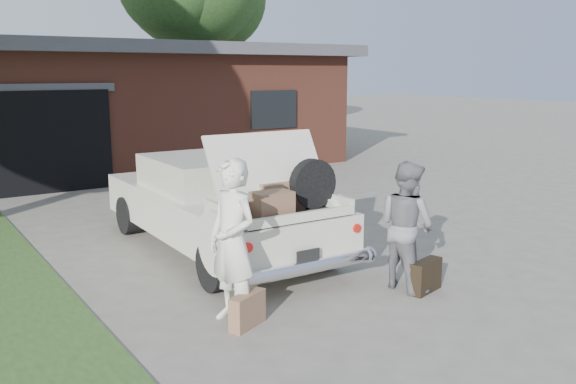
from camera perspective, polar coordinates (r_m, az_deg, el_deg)
ground at (r=7.52m, az=2.58°, el=-9.00°), size 90.00×90.00×0.00m
house at (r=17.93m, az=-17.17°, el=7.81°), size 12.80×7.80×3.30m
sedan at (r=8.94m, az=-6.62°, el=-1.09°), size 1.93×4.78×1.84m
woman_left at (r=6.33m, az=-5.21°, el=-4.68°), size 0.53×0.70×1.74m
woman_right at (r=7.46m, az=11.02°, el=-3.09°), size 0.61×0.78×1.56m
suitcase_left at (r=6.41m, az=-3.83°, el=-10.99°), size 0.48×0.33×0.36m
suitcase_right at (r=7.53m, az=12.77°, el=-7.68°), size 0.53×0.28×0.39m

